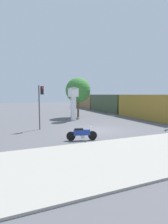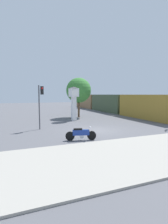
{
  "view_description": "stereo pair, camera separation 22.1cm",
  "coord_description": "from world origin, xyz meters",
  "px_view_note": "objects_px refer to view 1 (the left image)",
  "views": [
    {
      "loc": [
        -7.51,
        -14.69,
        3.42
      ],
      "look_at": [
        -0.51,
        2.2,
        1.58
      ],
      "focal_mm": 28.0,
      "sensor_mm": 36.0,
      "label": 1
    },
    {
      "loc": [
        -7.3,
        -14.78,
        3.42
      ],
      "look_at": [
        -0.51,
        2.2,
        1.58
      ],
      "focal_mm": 28.0,
      "sensor_mm": 36.0,
      "label": 2
    }
  ],
  "objects_px": {
    "clock_tower": "(73,98)",
    "traffic_light": "(41,99)",
    "freight_train": "(108,103)",
    "street_tree": "(78,90)",
    "motorcycle": "(82,134)"
  },
  "relations": [
    {
      "from": "clock_tower",
      "to": "traffic_light",
      "type": "relative_size",
      "value": 1.03
    },
    {
      "from": "freight_train",
      "to": "traffic_light",
      "type": "distance_m",
      "value": 20.31
    },
    {
      "from": "freight_train",
      "to": "clock_tower",
      "type": "bearing_deg",
      "value": -139.52
    },
    {
      "from": "street_tree",
      "to": "freight_train",
      "type": "bearing_deg",
      "value": 35.11
    },
    {
      "from": "freight_train",
      "to": "motorcycle",
      "type": "bearing_deg",
      "value": -125.26
    },
    {
      "from": "street_tree",
      "to": "clock_tower",
      "type": "bearing_deg",
      "value": -121.58
    },
    {
      "from": "motorcycle",
      "to": "freight_train",
      "type": "xyz_separation_m",
      "value": [
        13.17,
        18.63,
        1.21
      ]
    },
    {
      "from": "traffic_light",
      "to": "street_tree",
      "type": "height_order",
      "value": "street_tree"
    },
    {
      "from": "clock_tower",
      "to": "street_tree",
      "type": "height_order",
      "value": "street_tree"
    },
    {
      "from": "clock_tower",
      "to": "street_tree",
      "type": "relative_size",
      "value": 0.75
    },
    {
      "from": "clock_tower",
      "to": "street_tree",
      "type": "distance_m",
      "value": 3.43
    },
    {
      "from": "clock_tower",
      "to": "traffic_light",
      "type": "distance_m",
      "value": 6.5
    },
    {
      "from": "traffic_light",
      "to": "street_tree",
      "type": "xyz_separation_m",
      "value": [
        6.55,
        7.1,
        1.06
      ]
    },
    {
      "from": "traffic_light",
      "to": "freight_train",
      "type": "bearing_deg",
      "value": 40.9
    },
    {
      "from": "clock_tower",
      "to": "traffic_light",
      "type": "bearing_deg",
      "value": -138.2
    }
  ]
}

